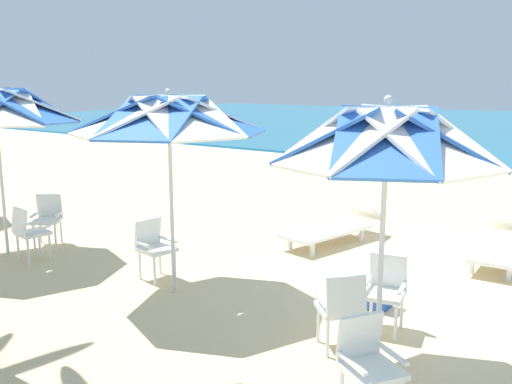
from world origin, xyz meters
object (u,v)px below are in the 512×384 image
(sun_lounger_2, at_px, (335,227))
(cooler_box, at_px, (370,291))
(plastic_chair_0, at_px, (342,306))
(beach_umbrella_1, at_px, (169,116))
(plastic_chair_2, at_px, (385,288))
(plastic_chair_4, at_px, (28,230))
(sun_lounger_1, at_px, (502,245))
(plastic_chair_1, at_px, (368,361))
(plastic_chair_3, at_px, (154,245))
(plastic_chair_5, at_px, (48,217))
(beach_umbrella_0, at_px, (387,139))

(sun_lounger_2, relative_size, cooler_box, 4.46)
(plastic_chair_0, relative_size, cooler_box, 1.73)
(beach_umbrella_1, bearing_deg, cooler_box, 25.45)
(cooler_box, bearing_deg, plastic_chair_2, -51.97)
(plastic_chair_4, bearing_deg, sun_lounger_1, 35.42)
(plastic_chair_1, xyz_separation_m, sun_lounger_2, (-2.68, 4.46, -0.22))
(plastic_chair_0, bearing_deg, plastic_chair_4, -178.41)
(cooler_box, bearing_deg, plastic_chair_3, -163.76)
(plastic_chair_0, xyz_separation_m, plastic_chair_4, (-5.37, -0.15, 0.00))
(plastic_chair_0, height_order, plastic_chair_5, same)
(beach_umbrella_0, xyz_separation_m, sun_lounger_1, (0.14, 4.39, -2.01))
(plastic_chair_3, bearing_deg, beach_umbrella_1, -22.00)
(plastic_chair_4, bearing_deg, beach_umbrella_0, -1.01)
(plastic_chair_1, height_order, plastic_chair_4, same)
(plastic_chair_1, distance_m, sun_lounger_1, 5.05)
(plastic_chair_0, bearing_deg, plastic_chair_1, -51.97)
(beach_umbrella_0, bearing_deg, sun_lounger_2, 123.08)
(plastic_chair_1, xyz_separation_m, cooler_box, (-0.97, 2.21, -0.30))
(cooler_box, bearing_deg, plastic_chair_5, -172.73)
(plastic_chair_1, bearing_deg, sun_lounger_2, 120.94)
(plastic_chair_0, distance_m, plastic_chair_5, 5.96)
(beach_umbrella_1, bearing_deg, beach_umbrella_0, -8.12)
(plastic_chair_2, xyz_separation_m, plastic_chair_3, (-3.36, -0.34, 0.00))
(plastic_chair_0, bearing_deg, sun_lounger_2, 118.94)
(plastic_chair_5, relative_size, cooler_box, 1.73)
(beach_umbrella_0, distance_m, plastic_chair_4, 6.16)
(plastic_chair_1, distance_m, plastic_chair_5, 6.80)
(beach_umbrella_1, relative_size, plastic_chair_5, 3.11)
(beach_umbrella_1, bearing_deg, plastic_chair_4, -173.06)
(beach_umbrella_0, xyz_separation_m, plastic_chair_3, (-3.72, 0.69, -1.79))
(plastic_chair_3, distance_m, plastic_chair_5, 2.72)
(beach_umbrella_0, height_order, plastic_chair_4, beach_umbrella_0)
(plastic_chair_1, xyz_separation_m, sun_lounger_1, (-0.05, 5.05, -0.22))
(beach_umbrella_0, relative_size, cooler_box, 5.34)
(cooler_box, bearing_deg, plastic_chair_1, -66.28)
(plastic_chair_0, height_order, plastic_chair_4, same)
(plastic_chair_1, distance_m, beach_umbrella_1, 3.94)
(plastic_chair_0, bearing_deg, plastic_chair_3, 172.19)
(plastic_chair_2, distance_m, sun_lounger_1, 3.41)
(beach_umbrella_0, distance_m, plastic_chair_2, 2.10)
(plastic_chair_2, distance_m, cooler_box, 0.73)
(cooler_box, bearing_deg, plastic_chair_4, -164.19)
(plastic_chair_5, xyz_separation_m, cooler_box, (5.67, 0.72, -0.30))
(plastic_chair_0, relative_size, plastic_chair_5, 1.00)
(sun_lounger_2, bearing_deg, cooler_box, -52.90)
(beach_umbrella_0, distance_m, plastic_chair_1, 1.92)
(beach_umbrella_0, bearing_deg, plastic_chair_2, 109.55)
(sun_lounger_2, height_order, cooler_box, sun_lounger_2)
(plastic_chair_0, bearing_deg, plastic_chair_2, 79.14)
(plastic_chair_5, bearing_deg, sun_lounger_1, 28.43)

